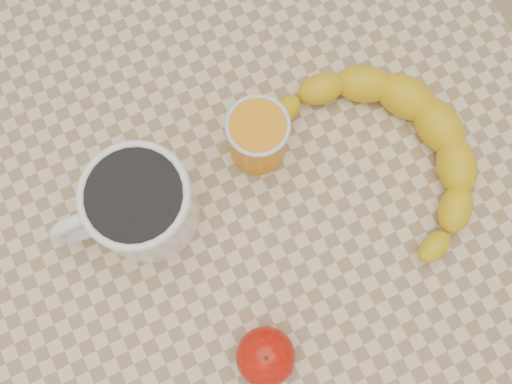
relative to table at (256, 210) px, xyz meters
name	(u,v)px	position (x,y,z in m)	size (l,w,h in m)	color
ground	(256,265)	(0.00, 0.00, -0.66)	(3.00, 3.00, 0.00)	tan
table	(256,210)	(0.00, 0.00, 0.00)	(0.80, 0.80, 0.75)	beige
coffee_mug	(138,205)	(-0.13, 0.04, 0.14)	(0.17, 0.13, 0.10)	white
orange_juice_glass	(258,137)	(0.03, 0.05, 0.13)	(0.07, 0.07, 0.09)	orange
apple	(266,357)	(-0.07, -0.17, 0.12)	(0.07, 0.07, 0.06)	#A40905
banana	(391,152)	(0.17, -0.03, 0.11)	(0.27, 0.35, 0.05)	gold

